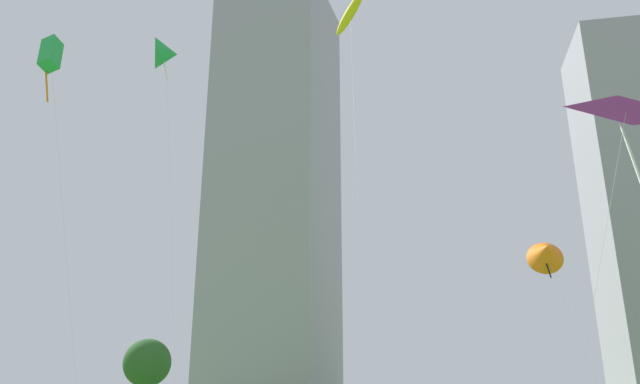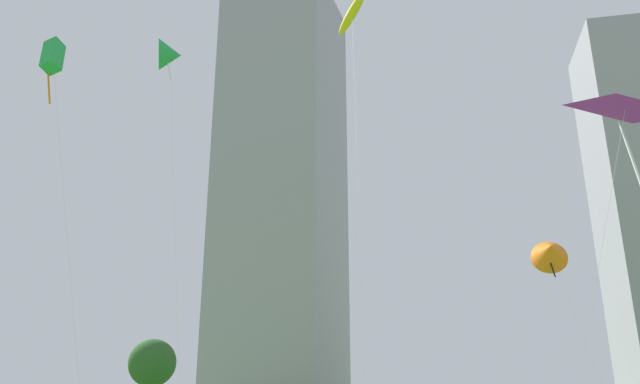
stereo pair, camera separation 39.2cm
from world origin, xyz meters
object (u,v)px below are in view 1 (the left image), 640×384
(kite_flying_2, at_px, (166,54))
(distant_highrise_0, at_px, (275,186))
(kite_flying_1, at_px, (350,14))
(park_tree_0, at_px, (147,363))
(kite_flying_0, at_px, (546,252))
(kite_flying_3, at_px, (51,55))
(kite_flying_5, at_px, (627,115))
(distant_highrise_1, at_px, (639,209))

(kite_flying_2, distance_m, distant_highrise_0, 83.89)
(kite_flying_1, xyz_separation_m, park_tree_0, (-21.39, 11.28, -23.48))
(kite_flying_0, relative_size, kite_flying_2, 0.41)
(kite_flying_2, relative_size, park_tree_0, 4.50)
(kite_flying_0, relative_size, kite_flying_3, 0.63)
(kite_flying_1, relative_size, kite_flying_2, 0.91)
(kite_flying_1, bearing_deg, kite_flying_2, 165.86)
(kite_flying_2, bearing_deg, park_tree_0, 117.20)
(kite_flying_1, distance_m, kite_flying_5, 26.27)
(kite_flying_3, xyz_separation_m, distant_highrise_0, (-24.91, 97.19, 27.61))
(kite_flying_1, relative_size, kite_flying_3, 1.39)
(kite_flying_1, bearing_deg, distant_highrise_1, 69.87)
(kite_flying_1, xyz_separation_m, kite_flying_3, (-13.73, -13.08, -8.56))
(kite_flying_1, distance_m, distant_highrise_1, 108.25)
(distant_highrise_0, bearing_deg, kite_flying_3, -75.12)
(kite_flying_2, distance_m, park_tree_0, 27.12)
(kite_flying_2, bearing_deg, kite_flying_0, 7.31)
(kite_flying_5, relative_size, distant_highrise_1, 0.16)
(kite_flying_3, xyz_separation_m, kite_flying_5, (27.44, -1.65, -8.33))
(kite_flying_0, height_order, kite_flying_2, kite_flying_2)
(distant_highrise_0, height_order, distant_highrise_1, distant_highrise_0)
(kite_flying_0, distance_m, kite_flying_5, 23.13)
(distant_highrise_1, bearing_deg, park_tree_0, -129.90)
(distant_highrise_0, bearing_deg, distant_highrise_1, 13.12)
(kite_flying_2, bearing_deg, kite_flying_1, -14.14)
(kite_flying_1, bearing_deg, kite_flying_3, -136.40)
(kite_flying_5, xyz_separation_m, distant_highrise_1, (23.33, 115.78, 28.55))
(kite_flying_0, height_order, kite_flying_5, kite_flying_0)
(kite_flying_2, relative_size, kite_flying_3, 1.53)
(kite_flying_2, distance_m, kite_flying_5, 41.81)
(kite_flying_1, bearing_deg, kite_flying_5, -47.05)
(kite_flying_0, relative_size, kite_flying_5, 1.08)
(kite_flying_0, relative_size, kite_flying_1, 0.46)
(kite_flying_3, height_order, park_tree_0, kite_flying_3)
(kite_flying_2, relative_size, kite_flying_5, 2.60)
(distant_highrise_0, bearing_deg, park_tree_0, -76.17)
(kite_flying_2, height_order, distant_highrise_0, distant_highrise_0)
(distant_highrise_0, bearing_deg, kite_flying_2, -74.90)
(park_tree_0, xyz_separation_m, distant_highrise_0, (-17.25, 72.83, 42.52))
(kite_flying_0, xyz_separation_m, kite_flying_3, (-25.60, -21.41, 8.07))
(kite_flying_5, bearing_deg, kite_flying_1, 132.95)
(park_tree_0, bearing_deg, kite_flying_5, -36.53)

